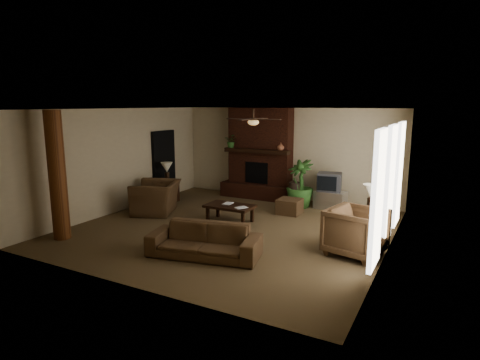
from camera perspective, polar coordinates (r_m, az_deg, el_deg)
The scene contains 23 objects.
room_shell at distance 9.30m, azimuth -1.16°, elevation 1.41°, with size 7.00×7.00×7.00m.
fireplace at distance 12.54m, azimuth 2.83°, elevation 2.70°, with size 2.40×0.70×2.80m.
windows at distance 8.43m, azimuth 20.51°, elevation -0.62°, with size 0.08×3.65×2.35m.
log_column at distance 9.43m, azimuth -24.55°, elevation 0.55°, with size 0.36×0.36×2.80m, color brown.
doorway at distance 12.75m, azimuth -10.77°, elevation 2.18°, with size 0.10×1.00×2.10m, color black.
ceiling_fan at distance 9.27m, azimuth 1.91°, elevation 8.39°, with size 1.35×1.35×0.37m.
sofa at distance 7.83m, azimuth -5.12°, elevation -7.85°, with size 2.15×0.63×0.84m, color #503822.
armchair_left at distance 11.07m, azimuth -11.84°, elevation -1.70°, with size 1.30×0.84×1.13m, color #503822.
armchair_right at distance 8.14m, azimuth 16.22°, elevation -6.80°, with size 1.01×0.94×1.03m, color #503822.
coffee_table at distance 10.04m, azimuth -1.46°, elevation -3.89°, with size 1.20×0.70×0.43m.
ottoman at distance 10.89m, azimuth 7.06°, elevation -3.73°, with size 0.60×0.60×0.40m, color #503822.
tv_stand at distance 11.60m, azimuth 12.74°, elevation -2.78°, with size 0.85×0.50×0.50m, color silver.
tv at distance 11.50m, azimuth 12.60°, elevation -0.28°, with size 0.73×0.63×0.52m.
floor_vase at distance 11.63m, azimuth 7.76°, elevation -1.65°, with size 0.34×0.34×0.77m.
floor_plant at distance 11.58m, azimuth 8.47°, elevation -1.97°, with size 0.76×1.37×0.76m, color #2F5B24.
side_table_left at distance 12.28m, azimuth -10.21°, elevation -1.81°, with size 0.50×0.50×0.55m, color black.
lamp_left at distance 12.18m, azimuth -10.37°, elevation 1.57°, with size 0.46×0.46×0.65m.
side_table_right at distance 9.33m, azimuth 17.72°, elevation -6.18°, with size 0.50×0.50×0.55m, color black.
lamp_right at distance 9.16m, azimuth 18.13°, elevation -1.82°, with size 0.45×0.45×0.65m.
mantel_plant at distance 12.62m, azimuth -1.23°, elevation 5.37°, with size 0.38×0.42×0.33m, color #2F5B24.
mantel_vase at distance 11.95m, azimuth 5.82°, elevation 4.75°, with size 0.22×0.23×0.22m, color #995A3D.
book_a at distance 10.12m, azimuth -2.28°, elevation -2.59°, with size 0.22×0.03×0.29m, color #999999.
book_b at distance 9.77m, azimuth -0.16°, elevation -3.08°, with size 0.21×0.02×0.29m, color #999999.
Camera 1 is at (4.48, -8.01, 2.92)m, focal length 29.99 mm.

